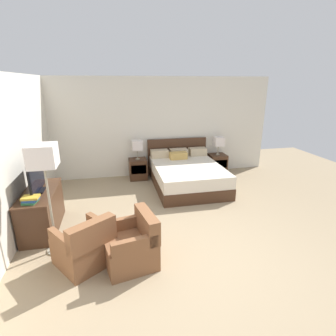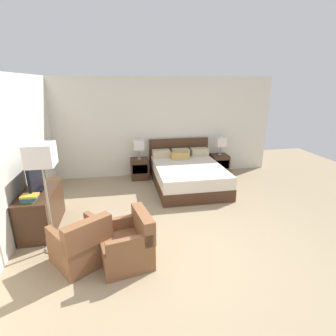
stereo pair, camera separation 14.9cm
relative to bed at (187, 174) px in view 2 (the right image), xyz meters
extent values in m
plane|color=#998466|center=(-0.64, -2.95, -0.31)|extent=(11.99, 11.99, 0.00)
cube|color=silver|center=(-0.64, 1.08, 1.02)|extent=(6.57, 0.06, 2.65)
cube|color=silver|center=(-3.35, -1.25, 1.02)|extent=(0.06, 5.80, 2.65)
cube|color=#422819|center=(0.00, -0.08, -0.17)|extent=(1.61, 2.09, 0.28)
cube|color=beige|center=(0.00, -0.08, 0.11)|extent=(1.59, 2.07, 0.28)
cube|color=#422819|center=(0.00, 0.99, 0.20)|extent=(1.67, 0.05, 1.02)
cube|color=#C6B28E|center=(-0.54, 0.79, 0.35)|extent=(0.47, 0.28, 0.20)
cube|color=#C6B28E|center=(0.00, 0.79, 0.35)|extent=(0.47, 0.28, 0.20)
cube|color=#C6B28E|center=(0.54, 0.79, 0.35)|extent=(0.47, 0.28, 0.20)
cube|color=tan|center=(-0.08, 0.52, 0.34)|extent=(0.45, 0.22, 0.18)
cube|color=#422819|center=(-1.14, 0.77, -0.03)|extent=(0.46, 0.45, 0.55)
cube|color=black|center=(-1.14, 0.55, 0.02)|extent=(0.40, 0.01, 0.24)
cube|color=#422819|center=(1.14, 0.77, -0.03)|extent=(0.46, 0.45, 0.55)
cube|color=black|center=(1.14, 0.55, 0.02)|extent=(0.40, 0.01, 0.24)
cylinder|color=gray|center=(-1.14, 0.77, 0.25)|extent=(0.11, 0.11, 0.02)
cylinder|color=gray|center=(-1.14, 0.77, 0.38)|extent=(0.02, 0.02, 0.24)
cube|color=silver|center=(-1.14, 0.77, 0.62)|extent=(0.27, 0.27, 0.25)
cylinder|color=gray|center=(1.14, 0.77, 0.25)|extent=(0.11, 0.11, 0.02)
cylinder|color=gray|center=(1.14, 0.77, 0.38)|extent=(0.02, 0.02, 0.24)
cube|color=silver|center=(1.14, 0.77, 0.62)|extent=(0.27, 0.27, 0.25)
cube|color=#422819|center=(-3.04, -1.46, 0.06)|extent=(0.50, 1.25, 0.72)
cube|color=#482C1C|center=(-3.04, -1.46, 0.41)|extent=(0.52, 1.29, 0.02)
cube|color=black|center=(-3.04, -1.45, 0.43)|extent=(0.18, 0.27, 0.02)
cube|color=black|center=(-3.04, -1.45, 0.71)|extent=(0.04, 0.86, 0.57)
cube|color=black|center=(-3.02, -1.45, 0.71)|extent=(0.01, 0.83, 0.55)
cube|color=#2D7042|center=(-3.06, -1.92, 0.44)|extent=(0.22, 0.23, 0.04)
cube|color=#234C8E|center=(-3.05, -1.92, 0.47)|extent=(0.24, 0.23, 0.04)
cube|color=gold|center=(-3.04, -1.92, 0.51)|extent=(0.25, 0.20, 0.03)
cube|color=brown|center=(-2.26, -2.57, -0.11)|extent=(0.95, 0.95, 0.40)
cube|color=brown|center=(-2.10, -2.79, 0.27)|extent=(0.65, 0.52, 0.36)
cube|color=brown|center=(-2.50, -2.74, 0.18)|extent=(0.44, 0.56, 0.18)
cube|color=brown|center=(-2.02, -2.40, 0.18)|extent=(0.44, 0.56, 0.18)
cube|color=brown|center=(-1.62, -2.73, -0.11)|extent=(0.80, 0.80, 0.40)
cube|color=brown|center=(-1.35, -2.67, 0.27)|extent=(0.29, 0.70, 0.36)
cube|color=brown|center=(-1.56, -3.02, 0.18)|extent=(0.63, 0.21, 0.18)
cube|color=brown|center=(-1.68, -2.44, 0.18)|extent=(0.63, 0.21, 0.18)
cylinder|color=gray|center=(-2.71, -2.19, -0.29)|extent=(0.28, 0.28, 0.02)
cylinder|color=gray|center=(-2.71, -2.19, 0.39)|extent=(0.03, 0.03, 1.35)
cube|color=silver|center=(-2.71, -2.19, 1.22)|extent=(0.37, 0.37, 0.32)
camera|label=1|loc=(-1.75, -5.95, 2.18)|focal=28.00mm
camera|label=2|loc=(-1.60, -5.98, 2.18)|focal=28.00mm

